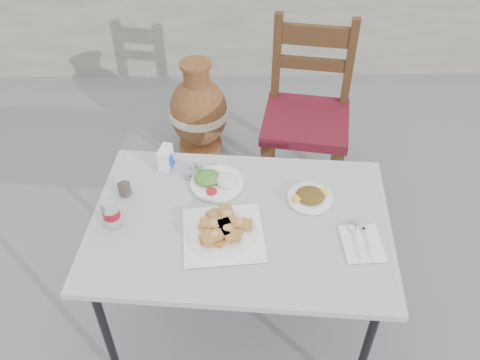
{
  "coord_description": "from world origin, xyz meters",
  "views": [
    {
      "loc": [
        -0.1,
        -1.29,
        2.14
      ],
      "look_at": [
        -0.08,
        0.12,
        0.87
      ],
      "focal_mm": 38.0,
      "sensor_mm": 36.0,
      "label": 1
    }
  ],
  "objects_px": {
    "salad_rice_plate": "(216,181)",
    "condiment_caddy": "(196,173)",
    "salad_chopped_plate": "(310,197)",
    "cafe_table": "(240,228)",
    "cola_glass": "(124,187)",
    "soda_can": "(111,212)",
    "napkin_holder": "(166,158)",
    "pide_plate": "(223,230)",
    "terracotta_urn": "(199,112)",
    "chair": "(307,114)"
  },
  "relations": [
    {
      "from": "salad_rice_plate",
      "to": "condiment_caddy",
      "type": "height_order",
      "value": "condiment_caddy"
    },
    {
      "from": "salad_rice_plate",
      "to": "salad_chopped_plate",
      "type": "distance_m",
      "value": 0.39
    },
    {
      "from": "cafe_table",
      "to": "cola_glass",
      "type": "relative_size",
      "value": 14.81
    },
    {
      "from": "salad_rice_plate",
      "to": "condiment_caddy",
      "type": "xyz_separation_m",
      "value": [
        -0.09,
        0.05,
        0.0
      ]
    },
    {
      "from": "soda_can",
      "to": "napkin_holder",
      "type": "bearing_deg",
      "value": 62.25
    },
    {
      "from": "napkin_holder",
      "to": "pide_plate",
      "type": "bearing_deg",
      "value": -43.97
    },
    {
      "from": "cafe_table",
      "to": "terracotta_urn",
      "type": "height_order",
      "value": "cafe_table"
    },
    {
      "from": "soda_can",
      "to": "condiment_caddy",
      "type": "height_order",
      "value": "soda_can"
    },
    {
      "from": "napkin_holder",
      "to": "chair",
      "type": "relative_size",
      "value": 0.1
    },
    {
      "from": "condiment_caddy",
      "to": "soda_can",
      "type": "bearing_deg",
      "value": -138.62
    },
    {
      "from": "salad_rice_plate",
      "to": "cola_glass",
      "type": "relative_size",
      "value": 2.69
    },
    {
      "from": "cafe_table",
      "to": "cola_glass",
      "type": "xyz_separation_m",
      "value": [
        -0.47,
        0.15,
        0.09
      ]
    },
    {
      "from": "salad_rice_plate",
      "to": "terracotta_urn",
      "type": "height_order",
      "value": "salad_rice_plate"
    },
    {
      "from": "chair",
      "to": "cafe_table",
      "type": "bearing_deg",
      "value": -101.21
    },
    {
      "from": "terracotta_urn",
      "to": "chair",
      "type": "bearing_deg",
      "value": -30.43
    },
    {
      "from": "soda_can",
      "to": "salad_rice_plate",
      "type": "bearing_deg",
      "value": 28.89
    },
    {
      "from": "salad_chopped_plate",
      "to": "cafe_table",
      "type": "bearing_deg",
      "value": -159.2
    },
    {
      "from": "pide_plate",
      "to": "chair",
      "type": "xyz_separation_m",
      "value": [
        0.45,
        1.04,
        -0.2
      ]
    },
    {
      "from": "cafe_table",
      "to": "salad_rice_plate",
      "type": "height_order",
      "value": "salad_rice_plate"
    },
    {
      "from": "cafe_table",
      "to": "terracotta_urn",
      "type": "relative_size",
      "value": 1.88
    },
    {
      "from": "pide_plate",
      "to": "condiment_caddy",
      "type": "bearing_deg",
      "value": 109.63
    },
    {
      "from": "salad_rice_plate",
      "to": "cola_glass",
      "type": "xyz_separation_m",
      "value": [
        -0.37,
        -0.05,
        0.02
      ]
    },
    {
      "from": "soda_can",
      "to": "chair",
      "type": "height_order",
      "value": "chair"
    },
    {
      "from": "condiment_caddy",
      "to": "terracotta_urn",
      "type": "distance_m",
      "value": 1.15
    },
    {
      "from": "soda_can",
      "to": "chair",
      "type": "distance_m",
      "value": 1.33
    },
    {
      "from": "pide_plate",
      "to": "soda_can",
      "type": "distance_m",
      "value": 0.43
    },
    {
      "from": "chair",
      "to": "salad_rice_plate",
      "type": "bearing_deg",
      "value": -111.87
    },
    {
      "from": "cafe_table",
      "to": "salad_rice_plate",
      "type": "relative_size",
      "value": 5.5
    },
    {
      "from": "salad_chopped_plate",
      "to": "cola_glass",
      "type": "relative_size",
      "value": 2.22
    },
    {
      "from": "pide_plate",
      "to": "salad_chopped_plate",
      "type": "bearing_deg",
      "value": 28.08
    },
    {
      "from": "napkin_holder",
      "to": "terracotta_urn",
      "type": "bearing_deg",
      "value": 99.91
    },
    {
      "from": "soda_can",
      "to": "cola_glass",
      "type": "xyz_separation_m",
      "value": [
        0.02,
        0.17,
        -0.02
      ]
    },
    {
      "from": "salad_chopped_plate",
      "to": "terracotta_urn",
      "type": "xyz_separation_m",
      "value": [
        -0.53,
        1.22,
        -0.42
      ]
    },
    {
      "from": "cola_glass",
      "to": "pide_plate",
      "type": "bearing_deg",
      "value": -29.82
    },
    {
      "from": "salad_chopped_plate",
      "to": "napkin_holder",
      "type": "height_order",
      "value": "napkin_holder"
    },
    {
      "from": "chair",
      "to": "terracotta_urn",
      "type": "xyz_separation_m",
      "value": [
        -0.63,
        0.37,
        -0.23
      ]
    },
    {
      "from": "napkin_holder",
      "to": "terracotta_urn",
      "type": "xyz_separation_m",
      "value": [
        0.07,
        1.01,
        -0.45
      ]
    },
    {
      "from": "pide_plate",
      "to": "terracotta_urn",
      "type": "height_order",
      "value": "pide_plate"
    },
    {
      "from": "salad_chopped_plate",
      "to": "pide_plate",
      "type": "bearing_deg",
      "value": -151.92
    },
    {
      "from": "cafe_table",
      "to": "condiment_caddy",
      "type": "distance_m",
      "value": 0.32
    },
    {
      "from": "pide_plate",
      "to": "soda_can",
      "type": "relative_size",
      "value": 2.68
    },
    {
      "from": "cola_glass",
      "to": "napkin_holder",
      "type": "height_order",
      "value": "napkin_holder"
    },
    {
      "from": "cafe_table",
      "to": "napkin_holder",
      "type": "relative_size",
      "value": 12.09
    },
    {
      "from": "salad_rice_plate",
      "to": "terracotta_urn",
      "type": "relative_size",
      "value": 0.34
    },
    {
      "from": "salad_chopped_plate",
      "to": "condiment_caddy",
      "type": "relative_size",
      "value": 1.77
    },
    {
      "from": "salad_rice_plate",
      "to": "terracotta_urn",
      "type": "distance_m",
      "value": 1.21
    },
    {
      "from": "terracotta_urn",
      "to": "pide_plate",
      "type": "bearing_deg",
      "value": -82.7
    },
    {
      "from": "salad_rice_plate",
      "to": "napkin_holder",
      "type": "height_order",
      "value": "napkin_holder"
    },
    {
      "from": "salad_chopped_plate",
      "to": "chair",
      "type": "height_order",
      "value": "chair"
    },
    {
      "from": "salad_rice_plate",
      "to": "salad_chopped_plate",
      "type": "relative_size",
      "value": 1.22
    }
  ]
}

